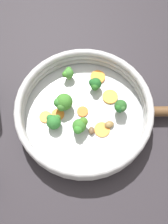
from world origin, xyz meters
The scene contains 20 objects.
ground_plane centered at (0.00, 0.00, 0.00)m, with size 4.00×4.00×0.00m, color #282328.
skillet centered at (0.00, 0.00, 0.01)m, with size 0.34×0.34×0.02m, color #B2B5B7.
skillet_rim_wall centered at (0.00, 0.00, 0.05)m, with size 0.35×0.35×0.06m.
skillet_rivet_left centered at (0.00, 0.16, 0.02)m, with size 0.01×0.01×0.01m, color #AFB3BB.
skillet_rivet_right centered at (-0.09, 0.14, 0.02)m, with size 0.01×0.01×0.01m, color #B7B9B5.
carrot_slice_0 centered at (-0.12, 0.01, 0.02)m, with size 0.04×0.04×0.01m, color orange.
carrot_slice_1 centered at (-0.07, 0.06, 0.02)m, with size 0.04×0.04×0.01m, color #F99B31.
carrot_slice_2 centered at (0.04, -0.10, 0.02)m, with size 0.03×0.03×0.00m, color orange.
carrot_slice_3 centered at (-0.03, -0.06, 0.02)m, with size 0.03×0.03×0.00m, color orange.
carrot_slice_4 centered at (-0.01, -0.01, 0.02)m, with size 0.03×0.03×0.00m, color orange.
carrot_slice_5 centered at (0.02, -0.07, 0.02)m, with size 0.03×0.03×0.00m, color orange.
carrot_slice_6 centered at (0.03, 0.06, 0.02)m, with size 0.04×0.04×0.00m, color orange.
broccoli_floret_0 centered at (0.04, 0.00, 0.04)m, with size 0.05×0.04×0.04m.
broccoli_floret_1 centered at (-0.08, 0.01, 0.04)m, with size 0.04×0.04×0.04m.
broccoli_floret_2 centered at (-0.10, -0.07, 0.04)m, with size 0.03×0.03×0.04m.
broccoli_floret_3 centered at (0.05, -0.07, 0.04)m, with size 0.04×0.04×0.04m.
broccoli_floret_4 centered at (0.00, -0.06, 0.05)m, with size 0.05×0.05×0.05m.
broccoli_floret_5 centered at (-0.03, 0.09, 0.05)m, with size 0.04×0.03×0.05m.
mushroom_piece_0 centered at (0.04, 0.03, 0.02)m, with size 0.02×0.02×0.01m, color brown.
mushroom_piece_1 centered at (0.01, 0.07, 0.02)m, with size 0.03×0.02×0.01m, color olive.
Camera 1 is at (0.26, 0.07, 0.67)m, focal length 42.00 mm.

